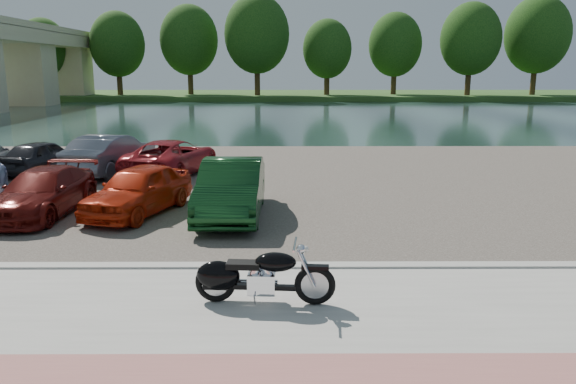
% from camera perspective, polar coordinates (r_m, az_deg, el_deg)
% --- Properties ---
extents(ground, '(200.00, 200.00, 0.00)m').
position_cam_1_polar(ground, '(9.35, -3.80, -12.28)').
color(ground, '#595447').
rests_on(ground, ground).
extents(promenade, '(60.00, 6.00, 0.10)m').
position_cam_1_polar(promenade, '(8.43, -4.23, -14.80)').
color(promenade, '#9D9B94').
rests_on(promenade, ground).
extents(kerb, '(60.00, 0.30, 0.14)m').
position_cam_1_polar(kerb, '(11.17, -3.19, -7.67)').
color(kerb, '#9D9B94').
rests_on(kerb, ground).
extents(parking_lot, '(60.00, 18.00, 0.04)m').
position_cam_1_polar(parking_lot, '(19.87, -1.91, 1.12)').
color(parking_lot, '#3D3931').
rests_on(parking_lot, ground).
extents(river, '(120.00, 40.00, 0.00)m').
position_cam_1_polar(river, '(48.64, -0.96, 7.79)').
color(river, '#192E2B').
rests_on(river, ground).
extents(far_bank, '(120.00, 24.00, 0.60)m').
position_cam_1_polar(far_bank, '(80.57, -0.70, 9.82)').
color(far_bank, '#28491A').
rests_on(far_bank, ground).
extents(far_trees, '(70.25, 10.68, 12.52)m').
position_cam_1_polar(far_trees, '(74.46, 2.73, 15.13)').
color(far_trees, '#3B2A15').
rests_on(far_trees, far_bank).
extents(motorcycle, '(2.33, 0.75, 1.05)m').
position_cam_1_polar(motorcycle, '(9.36, -3.71, -8.54)').
color(motorcycle, black).
rests_on(motorcycle, promenade).
extents(car_3, '(1.96, 4.33, 1.23)m').
position_cam_1_polar(car_3, '(16.47, -23.63, -0.02)').
color(car_3, '#58100C').
rests_on(car_3, parking_lot).
extents(car_4, '(2.67, 4.20, 1.33)m').
position_cam_1_polar(car_4, '(15.71, -14.96, 0.23)').
color(car_4, '#B8260C').
rests_on(car_4, parking_lot).
extents(car_5, '(1.61, 4.56, 1.50)m').
position_cam_1_polar(car_5, '(14.99, -5.77, 0.35)').
color(car_5, '#0F3A17').
rests_on(car_5, parking_lot).
extents(car_8, '(2.33, 3.95, 1.26)m').
position_cam_1_polar(car_8, '(23.21, -23.72, 3.34)').
color(car_8, black).
rests_on(car_8, parking_lot).
extents(car_9, '(2.54, 4.73, 1.48)m').
position_cam_1_polar(car_9, '(22.17, -17.54, 3.72)').
color(car_9, slate).
rests_on(car_9, parking_lot).
extents(car_10, '(3.26, 5.13, 1.32)m').
position_cam_1_polar(car_10, '(21.31, -11.76, 3.49)').
color(car_10, maroon).
rests_on(car_10, parking_lot).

